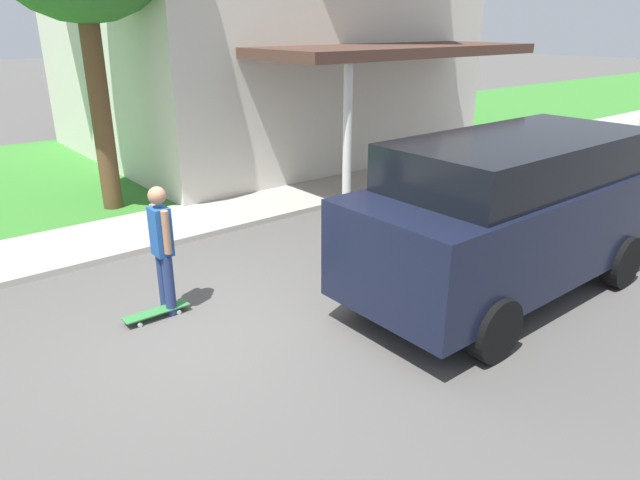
# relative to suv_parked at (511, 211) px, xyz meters

# --- Properties ---
(ground_plane) EXTENTS (120.00, 120.00, 0.00)m
(ground_plane) POSITION_rel_suv_parked_xyz_m (-1.66, -3.47, -1.15)
(ground_plane) COLOR #54514F
(lawn) EXTENTS (10.00, 80.00, 0.08)m
(lawn) POSITION_rel_suv_parked_xyz_m (-9.66, 2.53, -1.11)
(lawn) COLOR #387F2D
(lawn) RESTS_ON ground_plane
(sidewalk) EXTENTS (1.80, 80.00, 0.10)m
(sidewalk) POSITION_rel_suv_parked_xyz_m (-5.26, 2.53, -1.10)
(sidewalk) COLOR #ADA89E
(sidewalk) RESTS_ON ground_plane
(suv_parked) EXTENTS (2.02, 4.72, 2.11)m
(suv_parked) POSITION_rel_suv_parked_xyz_m (0.00, 0.00, 0.00)
(suv_parked) COLOR black
(suv_parked) RESTS_ON ground_plane
(skateboarder) EXTENTS (0.41, 0.22, 1.64)m
(skateboarder) POSITION_rel_suv_parked_xyz_m (-2.31, -3.74, -0.25)
(skateboarder) COLOR navy
(skateboarder) RESTS_ON ground_plane
(skateboard) EXTENTS (0.20, 0.82, 0.10)m
(skateboard) POSITION_rel_suv_parked_xyz_m (-2.26, -3.93, -1.07)
(skateboard) COLOR #337F3D
(skateboard) RESTS_ON ground_plane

